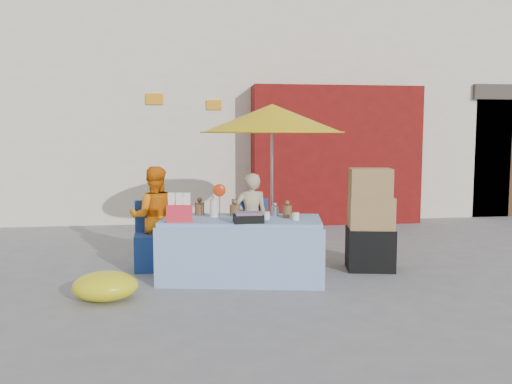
{
  "coord_description": "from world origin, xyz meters",
  "views": [
    {
      "loc": [
        -0.72,
        -5.82,
        1.68
      ],
      "look_at": [
        0.17,
        0.6,
        1.0
      ],
      "focal_mm": 38.0,
      "sensor_mm": 36.0,
      "label": 1
    }
  ],
  "objects": [
    {
      "name": "ground",
      "position": [
        0.0,
        0.0,
        0.0
      ],
      "size": [
        80.0,
        80.0,
        0.0
      ],
      "primitive_type": "plane",
      "color": "slate",
      "rests_on": "ground"
    },
    {
      "name": "vendor_beige",
      "position": [
        0.17,
        1.13,
        0.6
      ],
      "size": [
        0.45,
        0.3,
        1.19
      ],
      "primitive_type": "imported",
      "rotation": [
        0.0,
        0.0,
        3.18
      ],
      "color": "tan",
      "rests_on": "ground"
    },
    {
      "name": "umbrella",
      "position": [
        0.47,
        1.28,
        1.89
      ],
      "size": [
        1.9,
        1.9,
        2.09
      ],
      "color": "gray",
      "rests_on": "ground"
    },
    {
      "name": "box_stack",
      "position": [
        1.61,
        0.59,
        0.59
      ],
      "size": [
        0.65,
        0.57,
        1.27
      ],
      "rotation": [
        0.0,
        0.0,
        -0.19
      ],
      "color": "black",
      "rests_on": "ground"
    },
    {
      "name": "vendor_orange",
      "position": [
        -1.08,
        1.13,
        0.64
      ],
      "size": [
        0.64,
        0.51,
        1.29
      ],
      "primitive_type": "imported",
      "rotation": [
        0.0,
        0.0,
        3.18
      ],
      "color": "orange",
      "rests_on": "ground"
    },
    {
      "name": "chair_right",
      "position": [
        0.17,
        1.0,
        0.26
      ],
      "size": [
        0.5,
        0.49,
        0.85
      ],
      "rotation": [
        0.0,
        0.0,
        0.03
      ],
      "color": "navy",
      "rests_on": "ground"
    },
    {
      "name": "market_table",
      "position": [
        -0.04,
        0.35,
        0.37
      ],
      "size": [
        2.0,
        1.2,
        1.13
      ],
      "rotation": [
        0.0,
        0.0,
        -0.19
      ],
      "color": "#849ED3",
      "rests_on": "ground"
    },
    {
      "name": "tarp_bundle",
      "position": [
        -1.51,
        -0.28,
        0.15
      ],
      "size": [
        0.75,
        0.64,
        0.3
      ],
      "primitive_type": "ellipsoid",
      "rotation": [
        0.0,
        0.0,
        -0.17
      ],
      "color": "yellow",
      "rests_on": "ground"
    },
    {
      "name": "backdrop",
      "position": [
        0.52,
        7.52,
        3.1
      ],
      "size": [
        14.0,
        8.0,
        7.8
      ],
      "color": "silver",
      "rests_on": "ground"
    },
    {
      "name": "chair_left",
      "position": [
        -1.08,
        1.0,
        0.26
      ],
      "size": [
        0.5,
        0.49,
        0.85
      ],
      "rotation": [
        0.0,
        0.0,
        0.03
      ],
      "color": "navy",
      "rests_on": "ground"
    }
  ]
}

